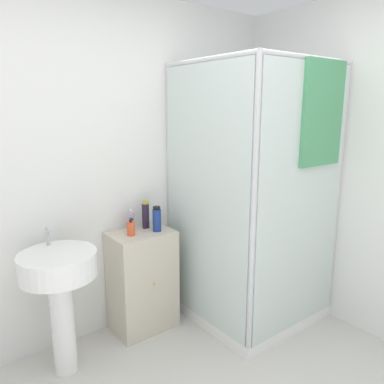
# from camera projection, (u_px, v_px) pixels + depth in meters

# --- Properties ---
(wall_back) EXTENTS (6.40, 0.06, 2.50)m
(wall_back) POSITION_uv_depth(u_px,v_px,m) (83.00, 172.00, 2.66)
(wall_back) COLOR white
(wall_back) RESTS_ON ground_plane
(shower_enclosure) EXTENTS (0.98, 1.01, 2.03)m
(shower_enclosure) POSITION_uv_depth(u_px,v_px,m) (253.00, 254.00, 3.01)
(shower_enclosure) COLOR white
(shower_enclosure) RESTS_ON ground_plane
(vanity_cabinet) EXTENTS (0.47, 0.35, 0.79)m
(vanity_cabinet) POSITION_uv_depth(u_px,v_px,m) (142.00, 280.00, 2.89)
(vanity_cabinet) COLOR beige
(vanity_cabinet) RESTS_ON ground_plane
(sink) EXTENTS (0.48, 0.48, 0.96)m
(sink) POSITION_uv_depth(u_px,v_px,m) (60.00, 283.00, 2.35)
(sink) COLOR white
(sink) RESTS_ON ground_plane
(soap_dispenser) EXTENTS (0.06, 0.06, 0.13)m
(soap_dispenser) POSITION_uv_depth(u_px,v_px,m) (131.00, 228.00, 2.73)
(soap_dispenser) COLOR #E5562D
(soap_dispenser) RESTS_ON vanity_cabinet
(shampoo_bottle_tall_black) EXTENTS (0.06, 0.06, 0.22)m
(shampoo_bottle_tall_black) POSITION_uv_depth(u_px,v_px,m) (146.00, 215.00, 2.88)
(shampoo_bottle_tall_black) COLOR #281E33
(shampoo_bottle_tall_black) RESTS_ON vanity_cabinet
(shampoo_bottle_blue) EXTENTS (0.06, 0.06, 0.19)m
(shampoo_bottle_blue) POSITION_uv_depth(u_px,v_px,m) (157.00, 219.00, 2.81)
(shampoo_bottle_blue) COLOR navy
(shampoo_bottle_blue) RESTS_ON vanity_cabinet
(lotion_bottle_white) EXTENTS (0.05, 0.05, 0.16)m
(lotion_bottle_white) POSITION_uv_depth(u_px,v_px,m) (131.00, 221.00, 2.84)
(lotion_bottle_white) COLOR #B299C6
(lotion_bottle_white) RESTS_ON vanity_cabinet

